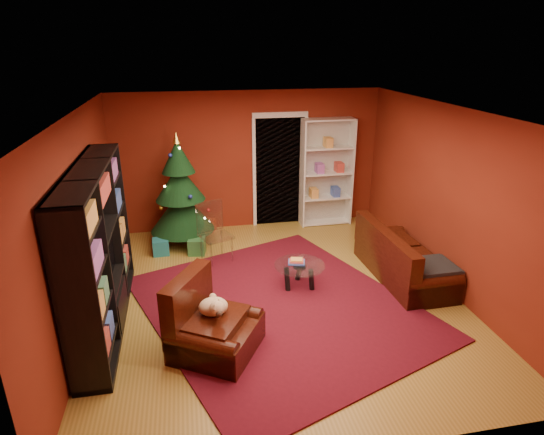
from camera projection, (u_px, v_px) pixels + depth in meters
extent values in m
cube|color=olive|center=(277.00, 297.00, 6.54)|extent=(5.00, 5.50, 0.05)
cube|color=silver|center=(278.00, 110.00, 5.58)|extent=(5.00, 5.50, 0.05)
cube|color=maroon|center=(248.00, 161.00, 8.60)|extent=(5.00, 0.05, 2.60)
cube|color=maroon|center=(78.00, 224.00, 5.62)|extent=(0.05, 5.50, 2.60)
cube|color=maroon|center=(450.00, 199.00, 6.50)|extent=(0.05, 5.50, 2.60)
cube|color=#560D1A|center=(279.00, 306.00, 6.23)|extent=(4.38, 4.70, 0.02)
cube|color=#186B77|center=(161.00, 247.00, 7.76)|extent=(0.28, 0.28, 0.27)
cube|color=#286C32|center=(197.00, 246.00, 7.77)|extent=(0.32, 0.32, 0.28)
cube|color=#9F2E15|center=(209.00, 225.00, 8.71)|extent=(0.30, 0.30, 0.23)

